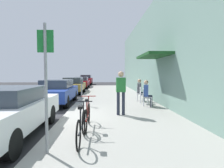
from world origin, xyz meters
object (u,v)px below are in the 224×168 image
object	(u,v)px
cafe_chair_2	(139,92)
parked_car_1	(57,91)
parked_car_2	(73,85)
cafe_chair_0	(146,96)
parking_meter	(82,90)
seated_patron_2	(140,89)
parked_car_4	(86,80)
pedestrian_standing	(121,89)
parked_car_0	(6,111)
cafe_chair_1	(143,94)
street_sign	(46,78)
parked_car_3	(81,82)
bicycle_0	(81,127)
seated_patron_0	(147,92)
bicycle_1	(87,116)

from	to	relation	value
cafe_chair_2	parked_car_1	bearing A→B (deg)	-179.85
parked_car_2	cafe_chair_0	xyz separation A→B (m)	(4.76, -7.53, -0.09)
parking_meter	seated_patron_2	xyz separation A→B (m)	(3.27, 1.29, -0.07)
parked_car_4	pedestrian_standing	distance (m)	22.01
parked_car_0	seated_patron_2	xyz separation A→B (m)	(4.82, 5.60, 0.10)
parked_car_1	cafe_chair_0	world-z (taller)	parked_car_1
parked_car_4	cafe_chair_1	bearing A→B (deg)	-76.02
parking_meter	pedestrian_standing	bearing A→B (deg)	-52.19
street_sign	cafe_chair_1	xyz separation A→B (m)	(3.26, 6.05, -1.02)
parked_car_2	parked_car_3	world-z (taller)	parked_car_2
bicycle_0	parked_car_3	bearing A→B (deg)	96.65
parked_car_3	seated_patron_0	size ratio (longest dim) A/B	3.41
parking_meter	bicycle_1	distance (m)	4.03
street_sign	parked_car_3	bearing A→B (deg)	94.56
parked_car_0	cafe_chair_1	distance (m)	6.67
cafe_chair_1	cafe_chair_2	xyz separation A→B (m)	(0.00, 0.93, 0.00)
parked_car_2	pedestrian_standing	world-z (taller)	pedestrian_standing
cafe_chair_1	parked_car_2	bearing A→B (deg)	125.05
parked_car_3	cafe_chair_2	size ratio (longest dim) A/B	5.06
parking_meter	bicycle_1	xyz separation A→B (m)	(0.62, -3.96, -0.41)
parking_meter	bicycle_0	xyz separation A→B (m)	(0.57, -5.09, -0.41)
bicycle_1	pedestrian_standing	size ratio (longest dim) A/B	1.01
parked_car_0	parked_car_2	size ratio (longest dim) A/B	1.00
parked_car_0	parked_car_2	distance (m)	11.45
bicycle_0	bicycle_1	bearing A→B (deg)	87.65
cafe_chair_1	bicycle_1	bearing A→B (deg)	-120.85
parked_car_3	cafe_chair_0	bearing A→B (deg)	-70.60
parked_car_1	bicycle_0	xyz separation A→B (m)	(2.12, -6.38, -0.24)
cafe_chair_0	pedestrian_standing	xyz separation A→B (m)	(-1.43, -1.90, 0.50)
cafe_chair_0	seated_patron_2	world-z (taller)	seated_patron_2
parking_meter	bicycle_0	size ratio (longest dim) A/B	0.77
parked_car_1	seated_patron_0	xyz separation A→B (m)	(4.82, -1.69, 0.10)
bicycle_1	seated_patron_2	size ratio (longest dim) A/B	1.33
cafe_chair_1	cafe_chair_2	distance (m)	0.93
bicycle_1	cafe_chair_0	distance (m)	4.42
parked_car_1	bicycle_1	distance (m)	5.69
cafe_chair_2	seated_patron_2	distance (m)	0.20
cafe_chair_1	parking_meter	bearing A→B (deg)	-173.44
seated_patron_0	pedestrian_standing	xyz separation A→B (m)	(-1.49, -1.89, 0.30)
bicycle_1	parking_meter	bearing A→B (deg)	98.90
parking_meter	bicycle_1	bearing A→B (deg)	-81.10
parked_car_1	cafe_chair_1	world-z (taller)	parked_car_1
parked_car_1	seated_patron_2	bearing A→B (deg)	-0.01
parked_car_2	cafe_chair_1	size ratio (longest dim) A/B	5.06
parked_car_4	pedestrian_standing	xyz separation A→B (m)	(3.32, -21.76, 0.34)
seated_patron_0	seated_patron_2	xyz separation A→B (m)	(-0.00, 1.69, 0.00)
bicycle_0	cafe_chair_1	distance (m)	6.06
parked_car_4	cafe_chair_2	xyz separation A→B (m)	(4.76, -18.17, -0.16)
parked_car_0	seated_patron_2	bearing A→B (deg)	49.28
parked_car_2	parked_car_4	distance (m)	12.32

